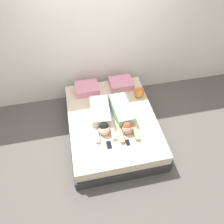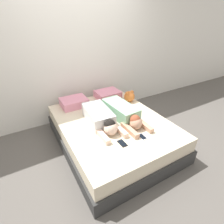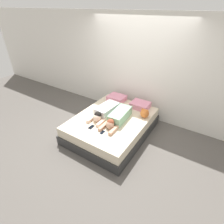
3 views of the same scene
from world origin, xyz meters
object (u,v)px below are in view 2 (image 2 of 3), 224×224
(person_right, at_px, (124,113))
(cell_phone_left, at_px, (122,143))
(bed, at_px, (112,132))
(plush_toy, at_px, (129,96))
(pillow_head_right, at_px, (108,94))
(cell_phone_right, at_px, (142,137))
(person_left, at_px, (101,118))
(pillow_head_left, at_px, (74,102))

(person_right, distance_m, cell_phone_left, 0.63)
(bed, distance_m, cell_phone_left, 0.63)
(person_right, height_order, plush_toy, person_right)
(bed, relative_size, cell_phone_left, 13.84)
(pillow_head_right, relative_size, cell_phone_right, 3.08)
(person_right, distance_m, plush_toy, 0.65)
(bed, bearing_deg, plush_toy, 34.11)
(person_left, relative_size, cell_phone_right, 6.15)
(bed, distance_m, plush_toy, 0.83)
(person_left, xyz_separation_m, cell_phone_left, (0.03, -0.55, -0.10))
(person_left, height_order, person_right, person_left)
(pillow_head_right, xyz_separation_m, person_right, (-0.16, -0.83, 0.03))
(cell_phone_left, bearing_deg, pillow_head_left, 97.72)
(person_left, xyz_separation_m, plush_toy, (0.82, 0.44, 0.00))
(bed, relative_size, plush_toy, 9.61)
(person_left, xyz_separation_m, cell_phone_right, (0.34, -0.57, -0.10))
(person_left, distance_m, plush_toy, 0.93)
(person_left, bearing_deg, pillow_head_left, 100.84)
(cell_phone_right, xyz_separation_m, plush_toy, (0.48, 1.01, 0.10))
(pillow_head_right, height_order, person_right, person_right)
(pillow_head_right, xyz_separation_m, person_left, (-0.55, -0.79, 0.03))
(person_left, relative_size, plush_toy, 4.27)
(cell_phone_right, height_order, plush_toy, plush_toy)
(pillow_head_right, bearing_deg, person_right, -101.14)
(bed, height_order, pillow_head_right, pillow_head_right)
(bed, relative_size, pillow_head_left, 4.49)
(pillow_head_left, bearing_deg, person_left, -79.16)
(cell_phone_right, bearing_deg, pillow_head_left, 109.85)
(cell_phone_left, bearing_deg, person_left, 93.14)
(bed, height_order, person_left, person_left)
(pillow_head_left, bearing_deg, person_right, -57.06)
(person_right, xyz_separation_m, cell_phone_left, (-0.36, -0.51, -0.10))
(pillow_head_left, distance_m, person_left, 0.80)
(pillow_head_left, relative_size, person_left, 0.50)
(person_right, relative_size, cell_phone_right, 6.65)
(bed, bearing_deg, pillow_head_left, 114.21)
(bed, xyz_separation_m, pillow_head_left, (-0.35, 0.78, 0.30))
(bed, distance_m, pillow_head_left, 0.90)
(pillow_head_left, xyz_separation_m, cell_phone_left, (0.18, -1.34, -0.06))
(bed, height_order, plush_toy, plush_toy)
(cell_phone_left, distance_m, cell_phone_right, 0.31)
(pillow_head_left, bearing_deg, cell_phone_left, -82.28)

